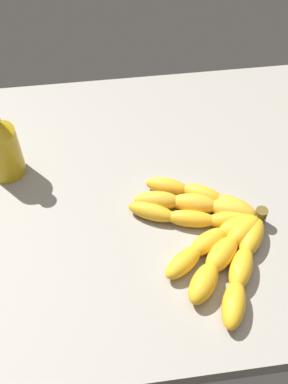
# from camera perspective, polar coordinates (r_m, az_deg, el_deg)

# --- Properties ---
(ground_plane) EXTENTS (0.90, 0.65, 0.04)m
(ground_plane) POSITION_cam_1_polar(r_m,az_deg,el_deg) (0.80, 2.74, -0.26)
(ground_plane) COLOR gray
(banana_bunch) EXTENTS (0.23, 0.30, 0.04)m
(banana_bunch) POSITION_cam_1_polar(r_m,az_deg,el_deg) (0.72, 8.72, -5.08)
(banana_bunch) COLOR gold
(banana_bunch) RESTS_ON ground_plane
(honey_bottle) EXTENTS (0.06, 0.06, 0.14)m
(honey_bottle) POSITION_cam_1_polar(r_m,az_deg,el_deg) (0.81, -18.06, 5.63)
(honey_bottle) COLOR gold
(honey_bottle) RESTS_ON ground_plane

